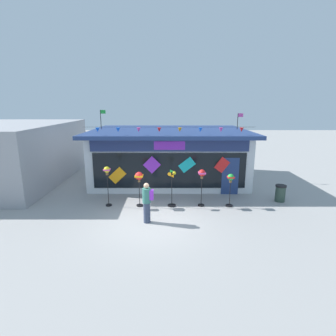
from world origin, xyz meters
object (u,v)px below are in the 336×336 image
at_px(wind_spinner_center_left, 172,184).
at_px(wind_spinner_left, 140,179).
at_px(wind_spinner_far_left, 108,175).
at_px(wind_spinner_center_right, 203,177).
at_px(person_near_camera, 148,202).
at_px(kite_shop_building, 170,154).
at_px(wind_spinner_right, 231,182).
at_px(trash_bin, 281,193).

bearing_deg(wind_spinner_center_left, wind_spinner_left, 178.86).
xyz_separation_m(wind_spinner_far_left, wind_spinner_left, (1.49, -0.04, -0.14)).
bearing_deg(wind_spinner_left, wind_spinner_center_right, 0.43).
distance_m(wind_spinner_center_left, wind_spinner_center_right, 1.44).
distance_m(wind_spinner_center_left, person_near_camera, 2.04).
height_order(wind_spinner_left, wind_spinner_center_right, wind_spinner_center_right).
bearing_deg(wind_spinner_far_left, wind_spinner_center_left, -1.29).
relative_size(kite_shop_building, wind_spinner_center_right, 5.25).
distance_m(wind_spinner_center_left, wind_spinner_right, 2.74).
height_order(wind_spinner_far_left, wind_spinner_center_left, wind_spinner_far_left).
height_order(wind_spinner_center_left, wind_spinner_center_right, wind_spinner_center_left).
bearing_deg(wind_spinner_left, trash_bin, 5.26).
bearing_deg(trash_bin, wind_spinner_left, -174.74).
relative_size(kite_shop_building, trash_bin, 11.17).
bearing_deg(wind_spinner_far_left, wind_spinner_right, -0.60).
height_order(wind_spinner_center_left, person_near_camera, wind_spinner_center_left).
bearing_deg(person_near_camera, wind_spinner_center_right, 124.96).
distance_m(wind_spinner_center_right, person_near_camera, 3.07).
bearing_deg(wind_spinner_center_right, wind_spinner_right, -1.92).
bearing_deg(person_near_camera, wind_spinner_far_left, -134.34).
xyz_separation_m(wind_spinner_center_left, person_near_camera, (-1.02, -1.76, -0.19)).
distance_m(kite_shop_building, person_near_camera, 6.58).
height_order(wind_spinner_far_left, wind_spinner_right, wind_spinner_far_left).
relative_size(wind_spinner_right, person_near_camera, 0.94).
xyz_separation_m(kite_shop_building, wind_spinner_left, (-1.43, -4.68, -0.27)).
bearing_deg(wind_spinner_right, wind_spinner_center_right, 178.08).
xyz_separation_m(wind_spinner_center_right, wind_spinner_right, (1.34, -0.04, -0.22)).
height_order(kite_shop_building, wind_spinner_center_right, kite_shop_building).
bearing_deg(wind_spinner_center_left, wind_spinner_center_right, 2.14).
xyz_separation_m(person_near_camera, trash_bin, (6.43, 2.43, -0.46)).
distance_m(kite_shop_building, trash_bin, 6.94).
height_order(kite_shop_building, wind_spinner_left, kite_shop_building).
distance_m(kite_shop_building, wind_spinner_far_left, 5.48).
bearing_deg(wind_spinner_center_left, person_near_camera, -120.13).
height_order(person_near_camera, trash_bin, person_near_camera).
height_order(kite_shop_building, wind_spinner_far_left, kite_shop_building).
xyz_separation_m(kite_shop_building, wind_spinner_center_right, (1.50, -4.66, -0.21)).
bearing_deg(person_near_camera, wind_spinner_left, -166.03).
bearing_deg(wind_spinner_left, wind_spinner_far_left, 178.55).
height_order(kite_shop_building, wind_spinner_center_left, kite_shop_building).
xyz_separation_m(kite_shop_building, person_near_camera, (-0.92, -6.47, -0.74)).
distance_m(kite_shop_building, wind_spinner_right, 5.51).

